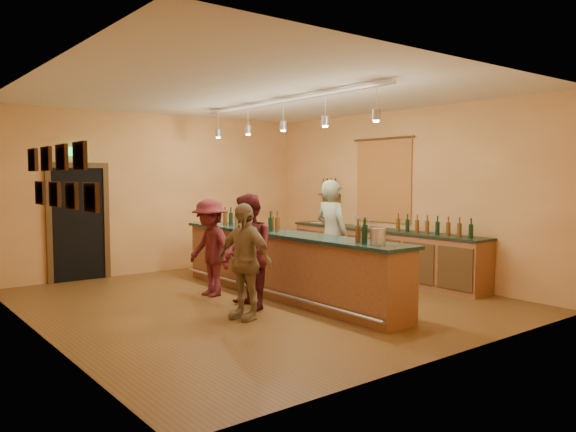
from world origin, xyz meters
TOP-DOWN VIEW (x-y plane):
  - floor at (0.00, 0.00)m, footprint 7.00×7.00m
  - ceiling at (0.00, 0.00)m, footprint 6.50×7.00m
  - wall_back at (0.00, 3.50)m, footprint 6.50×0.02m
  - wall_front at (0.00, -3.50)m, footprint 6.50×0.02m
  - wall_left at (-3.25, 0.00)m, footprint 0.02×7.00m
  - wall_right at (3.25, 0.00)m, footprint 0.02×7.00m
  - doorway at (-1.70, 3.47)m, footprint 1.15×0.09m
  - tapestry at (3.23, 0.40)m, footprint 0.03×1.40m
  - bottle_shelf at (3.17, 1.90)m, footprint 0.17×0.55m
  - picture_grid at (-3.21, -0.75)m, footprint 0.06×2.20m
  - back_counter at (2.97, 0.18)m, footprint 0.60×4.55m
  - tasting_bar at (0.45, -0.00)m, footprint 0.73×5.10m
  - pendant_track at (0.45, -0.00)m, footprint 0.11×4.60m
  - bartender at (1.45, -0.07)m, footprint 0.48×0.71m
  - customer_a at (-0.48, -0.38)m, footprint 0.77×0.92m
  - customer_b at (-0.83, -0.79)m, footprint 0.61×1.00m
  - customer_c at (-0.45, 0.78)m, footprint 0.65×1.06m
  - bar_stool at (1.02, 1.23)m, footprint 0.36×0.36m

SIDE VIEW (x-z plane):
  - floor at x=0.00m, z-range 0.00..0.00m
  - back_counter at x=2.97m, z-range -0.15..1.12m
  - bar_stool at x=1.02m, z-range 0.23..0.97m
  - tasting_bar at x=0.45m, z-range -0.08..1.30m
  - customer_c at x=-0.45m, z-range 0.00..1.58m
  - customer_b at x=-0.83m, z-range 0.00..1.59m
  - customer_a at x=-0.48m, z-range 0.00..1.70m
  - bartender at x=1.45m, z-range 0.00..1.89m
  - doorway at x=-1.70m, z-range -0.11..2.36m
  - wall_back at x=0.00m, z-range 0.00..3.20m
  - wall_front at x=0.00m, z-range 0.00..3.20m
  - wall_left at x=-3.25m, z-range 0.00..3.20m
  - wall_right at x=3.25m, z-range 0.00..3.20m
  - bottle_shelf at x=3.17m, z-range 1.39..1.94m
  - tapestry at x=3.23m, z-range 1.05..2.65m
  - picture_grid at x=-3.21m, z-range 1.60..2.30m
  - pendant_track at x=0.45m, z-range 2.73..3.24m
  - ceiling at x=0.00m, z-range 3.19..3.21m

